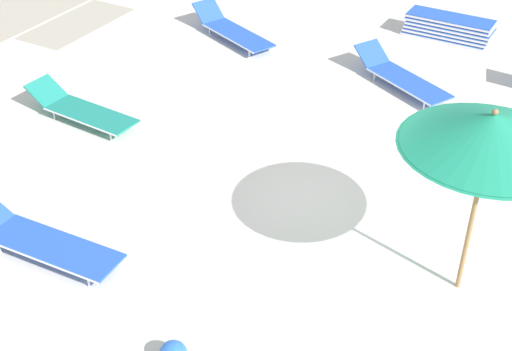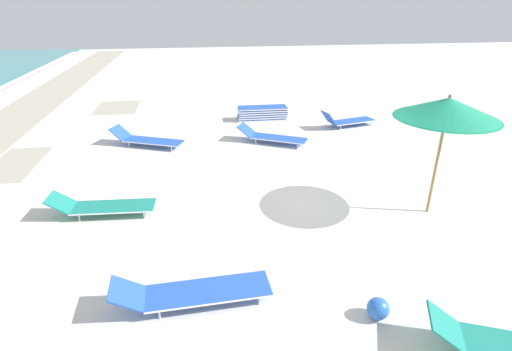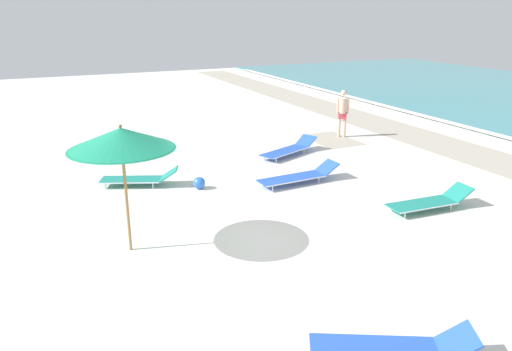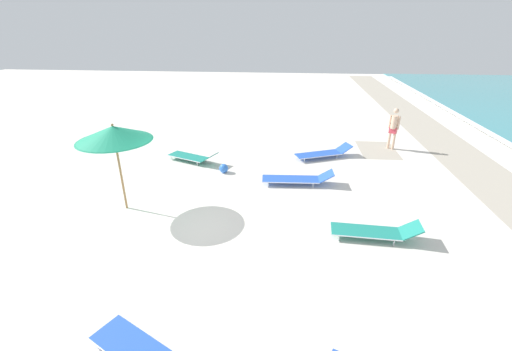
{
  "view_description": "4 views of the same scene",
  "coord_description": "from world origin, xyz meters",
  "px_view_note": "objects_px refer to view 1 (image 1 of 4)",
  "views": [
    {
      "loc": [
        -7.85,
        -3.5,
        6.28
      ],
      "look_at": [
        -0.93,
        0.42,
        0.81
      ],
      "focal_mm": 50.0,
      "sensor_mm": 36.0,
      "label": 1
    },
    {
      "loc": [
        -7.78,
        2.35,
        4.29
      ],
      "look_at": [
        -0.43,
        1.26,
        0.93
      ],
      "focal_mm": 28.0,
      "sensor_mm": 36.0,
      "label": 2
    },
    {
      "loc": [
        8.41,
        -3.98,
        4.58
      ],
      "look_at": [
        -0.96,
        0.39,
        1.12
      ],
      "focal_mm": 35.0,
      "sensor_mm": 36.0,
      "label": 3
    },
    {
      "loc": [
        7.62,
        2.16,
        5.05
      ],
      "look_at": [
        -0.97,
        1.37,
        1.14
      ],
      "focal_mm": 24.0,
      "sensor_mm": 36.0,
      "label": 4
    }
  ],
  "objects_px": {
    "beach_umbrella": "(491,132)",
    "sun_lounger_under_umbrella": "(401,76)",
    "sun_lounger_near_water_left": "(40,240)",
    "sun_lounger_mid_beach_solo": "(81,109)",
    "lounger_stack": "(449,28)",
    "sun_lounger_mid_beach_pair_b": "(232,30)"
  },
  "relations": [
    {
      "from": "beach_umbrella",
      "to": "lounger_stack",
      "type": "bearing_deg",
      "value": 17.97
    },
    {
      "from": "sun_lounger_mid_beach_solo",
      "to": "sun_lounger_near_water_left",
      "type": "bearing_deg",
      "value": -144.3
    },
    {
      "from": "sun_lounger_under_umbrella",
      "to": "sun_lounger_mid_beach_pair_b",
      "type": "xyz_separation_m",
      "value": [
        0.3,
        3.9,
        0.0
      ]
    },
    {
      "from": "sun_lounger_mid_beach_pair_b",
      "to": "sun_lounger_near_water_left",
      "type": "bearing_deg",
      "value": -145.95
    },
    {
      "from": "sun_lounger_near_water_left",
      "to": "sun_lounger_mid_beach_pair_b",
      "type": "height_order",
      "value": "sun_lounger_mid_beach_pair_b"
    },
    {
      "from": "sun_lounger_under_umbrella",
      "to": "sun_lounger_mid_beach_pair_b",
      "type": "height_order",
      "value": "sun_lounger_mid_beach_pair_b"
    },
    {
      "from": "beach_umbrella",
      "to": "sun_lounger_under_umbrella",
      "type": "relative_size",
      "value": 1.15
    },
    {
      "from": "lounger_stack",
      "to": "sun_lounger_under_umbrella",
      "type": "relative_size",
      "value": 0.86
    },
    {
      "from": "sun_lounger_under_umbrella",
      "to": "lounger_stack",
      "type": "bearing_deg",
      "value": 25.29
    },
    {
      "from": "beach_umbrella",
      "to": "sun_lounger_mid_beach_solo",
      "type": "xyz_separation_m",
      "value": [
        0.9,
        6.94,
        -2.08
      ]
    },
    {
      "from": "lounger_stack",
      "to": "sun_lounger_mid_beach_solo",
      "type": "bearing_deg",
      "value": 146.04
    },
    {
      "from": "lounger_stack",
      "to": "sun_lounger_mid_beach_solo",
      "type": "relative_size",
      "value": 0.87
    },
    {
      "from": "sun_lounger_under_umbrella",
      "to": "sun_lounger_mid_beach_pair_b",
      "type": "relative_size",
      "value": 0.96
    },
    {
      "from": "sun_lounger_under_umbrella",
      "to": "sun_lounger_mid_beach_solo",
      "type": "height_order",
      "value": "sun_lounger_under_umbrella"
    },
    {
      "from": "beach_umbrella",
      "to": "sun_lounger_near_water_left",
      "type": "relative_size",
      "value": 1.07
    },
    {
      "from": "beach_umbrella",
      "to": "sun_lounger_mid_beach_pair_b",
      "type": "xyz_separation_m",
      "value": [
        5.16,
        6.44,
        -2.07
      ]
    },
    {
      "from": "sun_lounger_under_umbrella",
      "to": "sun_lounger_mid_beach_pair_b",
      "type": "bearing_deg",
      "value": 113.49
    },
    {
      "from": "sun_lounger_under_umbrella",
      "to": "sun_lounger_near_water_left",
      "type": "distance_m",
      "value": 7.39
    },
    {
      "from": "sun_lounger_under_umbrella",
      "to": "sun_lounger_mid_beach_solo",
      "type": "distance_m",
      "value": 5.91
    },
    {
      "from": "beach_umbrella",
      "to": "sun_lounger_mid_beach_solo",
      "type": "height_order",
      "value": "beach_umbrella"
    },
    {
      "from": "sun_lounger_near_water_left",
      "to": "sun_lounger_mid_beach_pair_b",
      "type": "xyz_separation_m",
      "value": [
        7.26,
        1.4,
        0.01
      ]
    },
    {
      "from": "sun_lounger_under_umbrella",
      "to": "sun_lounger_near_water_left",
      "type": "xyz_separation_m",
      "value": [
        -6.96,
        2.51,
        -0.01
      ]
    }
  ]
}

